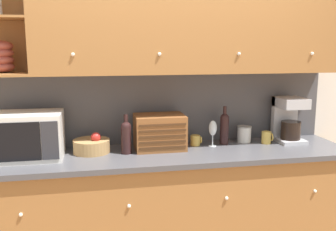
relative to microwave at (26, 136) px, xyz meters
name	(u,v)px	position (x,y,z in m)	size (l,w,h in m)	color
wall_back	(162,96)	(1.06, 0.31, 0.22)	(5.25, 0.06, 2.60)	white
counter_unit	(170,206)	(1.06, -0.03, -0.62)	(2.87, 0.65, 0.91)	#A36B38
backsplash_panel	(163,108)	(1.06, 0.27, 0.13)	(2.85, 0.01, 0.60)	#4C4C51
upper_cabinets	(188,19)	(1.23, 0.09, 0.85)	(2.85, 0.39, 0.84)	#A36B38
microwave	(26,136)	(0.00, 0.00, 0.00)	(0.52, 0.37, 0.34)	silver
fruit_basket	(92,146)	(0.46, 0.06, -0.11)	(0.28, 0.28, 0.16)	#A87F4C
wine_bottle	(126,136)	(0.72, -0.02, -0.03)	(0.08, 0.08, 0.31)	black
bread_box	(159,132)	(1.00, 0.07, -0.03)	(0.39, 0.30, 0.28)	brown
mug	(196,140)	(1.31, 0.12, -0.13)	(0.09, 0.08, 0.09)	gold
wine_glass	(213,129)	(1.44, 0.06, -0.02)	(0.07, 0.07, 0.22)	silver
second_wine_bottle	(224,127)	(1.56, 0.11, -0.02)	(0.07, 0.07, 0.32)	black
storage_canister	(244,134)	(1.75, 0.14, -0.10)	(0.12, 0.12, 0.14)	silver
mug_blue_second	(267,137)	(1.92, 0.06, -0.12)	(0.09, 0.08, 0.10)	gold
coffee_maker	(288,119)	(2.13, 0.10, 0.03)	(0.22, 0.26, 0.38)	#B7B7BC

